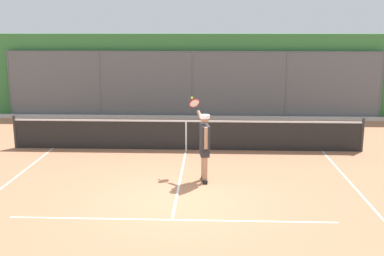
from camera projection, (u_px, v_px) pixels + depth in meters
The scene contains 5 objects.
ground_plane at pixel (176, 201), 10.41m from camera, with size 60.00×60.00×0.00m, color #B27551.
court_line_markings at pixel (170, 227), 9.04m from camera, with size 8.69×9.98×0.01m.
fence_backdrop at pixel (193, 76), 19.95m from camera, with size 18.74×1.37×3.56m.
tennis_net at pixel (186, 135), 14.60m from camera, with size 11.17×0.09×1.07m.
tennis_player at pixel (204, 142), 11.52m from camera, with size 0.60×1.39×2.02m.
Camera 1 is at (-0.76, 9.78, 3.87)m, focal length 42.96 mm.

